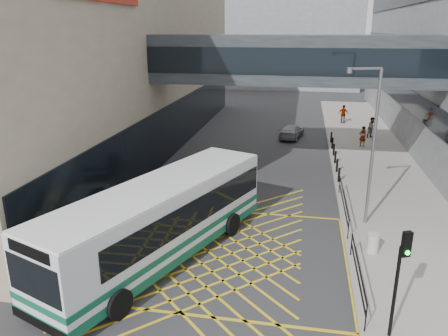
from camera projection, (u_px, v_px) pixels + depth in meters
The scene contains 18 objects.
ground at pixel (208, 251), 19.31m from camera, with size 120.00×120.00×0.00m, color #333335.
building_whsmith at pixel (31, 46), 34.92m from camera, with size 24.17×42.00×16.00m.
building_far at pixel (273, 30), 73.02m from camera, with size 28.00×16.00×18.00m, color gray.
skybridge at pixel (293, 59), 27.71m from camera, with size 20.00×4.10×3.00m.
pavement at pixel (373, 162), 31.76m from camera, with size 6.00×54.00×0.16m, color gray.
box_junction at pixel (208, 251), 19.30m from camera, with size 12.00×9.00×0.01m.
bus at pixel (163, 218), 18.28m from camera, with size 7.00×12.21×3.38m.
car_white at pixel (138, 200), 22.96m from camera, with size 1.95×4.76×1.51m, color silver.
car_dark at pixel (205, 167), 28.51m from camera, with size 1.82×4.64×1.45m, color black.
car_silver at pixel (292, 131), 38.86m from camera, with size 1.71×4.05×1.26m, color gray.
traffic_light at pixel (400, 270), 12.97m from camera, with size 0.31×0.44×3.71m.
street_lamp at pixel (371, 138), 20.41m from camera, with size 1.69×0.77×7.59m.
litter_bin at pixel (373, 243), 18.77m from camera, with size 0.50×0.50×0.86m, color #ADA89E.
kerb_railings at pixel (349, 227), 19.64m from camera, with size 0.05×12.54×1.00m.
bollards at pixel (335, 153), 32.07m from camera, with size 0.14×10.14×0.90m.
pedestrian_a at pixel (363, 136), 35.43m from camera, with size 0.66×0.47×1.67m, color gray.
pedestrian_b at pixel (372, 128), 38.18m from camera, with size 0.89×0.52×1.82m, color gray.
pedestrian_c at pixel (343, 114), 44.10m from camera, with size 1.08×0.52×1.82m, color gray.
Camera 1 is at (3.84, -16.82, 9.45)m, focal length 35.00 mm.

